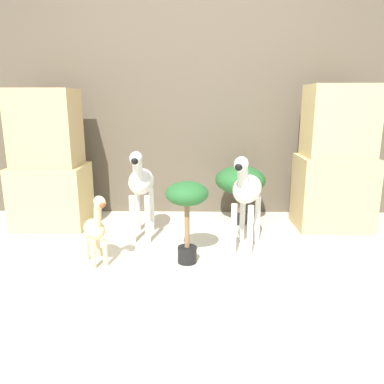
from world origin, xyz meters
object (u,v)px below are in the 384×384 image
object	(u,v)px
potted_palm_front	(240,182)
potted_palm_back	(187,202)
zebra_right	(246,191)
giraffe_figurine	(95,228)
zebra_left	(141,184)

from	to	relation	value
potted_palm_front	potted_palm_back	size ratio (longest dim) A/B	0.92
zebra_right	giraffe_figurine	xyz separation A→B (m)	(-1.08, -0.28, -0.20)
giraffe_figurine	potted_palm_back	world-z (taller)	potted_palm_back
potted_palm_back	zebra_left	bearing A→B (deg)	128.59
zebra_right	zebra_left	distance (m)	0.87
zebra_right	zebra_left	bearing A→B (deg)	163.00
zebra_left	giraffe_figurine	xyz separation A→B (m)	(-0.25, -0.54, -0.20)
zebra_right	potted_palm_back	size ratio (longest dim) A/B	1.29
potted_palm_back	potted_palm_front	bearing A→B (deg)	62.31
giraffe_figurine	potted_palm_front	distance (m)	1.46
potted_palm_back	giraffe_figurine	bearing A→B (deg)	-176.13
potted_palm_back	zebra_right	bearing A→B (deg)	28.30
zebra_left	potted_palm_front	xyz separation A→B (m)	(0.86, 0.40, -0.07)
giraffe_figurine	potted_palm_back	distance (m)	0.66
zebra_right	potted_palm_front	distance (m)	0.66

